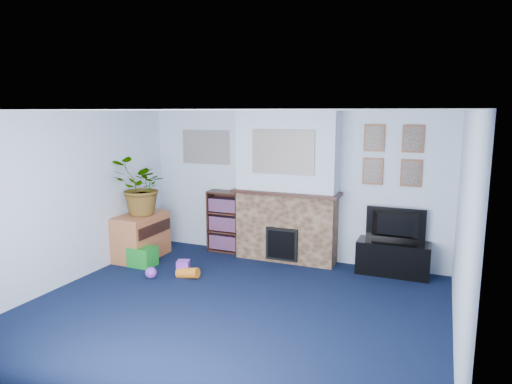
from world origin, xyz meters
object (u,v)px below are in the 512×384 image
at_px(tv_stand, 393,259).
at_px(sideboard, 141,237).
at_px(bookshelf, 225,223).
at_px(television, 395,225).

distance_m(tv_stand, sideboard, 4.00).
distance_m(bookshelf, sideboard, 1.42).
bearing_deg(sideboard, bookshelf, 38.02).
height_order(tv_stand, television, television).
distance_m(tv_stand, television, 0.52).
xyz_separation_m(bookshelf, sideboard, (-1.11, -0.87, -0.15)).
bearing_deg(sideboard, tv_stand, 11.40).
bearing_deg(television, bookshelf, -0.87).
bearing_deg(bookshelf, tv_stand, -1.56).
bearing_deg(tv_stand, bookshelf, 178.44).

